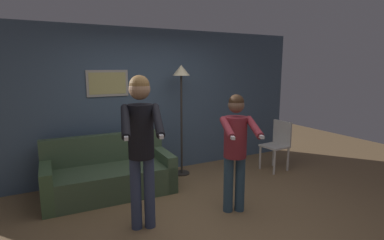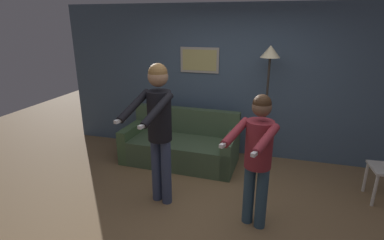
# 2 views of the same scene
# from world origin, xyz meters

# --- Properties ---
(ground_plane) EXTENTS (12.00, 12.00, 0.00)m
(ground_plane) POSITION_xyz_m (0.00, 0.00, 0.00)
(ground_plane) COLOR olive
(back_wall_assembly) EXTENTS (6.40, 0.09, 2.60)m
(back_wall_assembly) POSITION_xyz_m (-0.01, 2.08, 1.30)
(back_wall_assembly) COLOR #465C73
(back_wall_assembly) RESTS_ON ground_plane
(couch) EXTENTS (1.93, 0.91, 0.87)m
(couch) POSITION_xyz_m (-0.83, 1.43, 0.28)
(couch) COLOR #465C40
(couch) RESTS_ON ground_plane
(torchiere_lamp) EXTENTS (0.30, 0.30, 1.97)m
(torchiere_lamp) POSITION_xyz_m (0.53, 1.69, 1.60)
(torchiere_lamp) COLOR #332D28
(torchiere_lamp) RESTS_ON ground_plane
(person_standing_left) EXTENTS (0.55, 0.76, 1.85)m
(person_standing_left) POSITION_xyz_m (-0.70, 0.21, 1.14)
(person_standing_left) COLOR #374263
(person_standing_left) RESTS_ON ground_plane
(person_standing_right) EXTENTS (0.57, 0.72, 1.59)m
(person_standing_right) POSITION_xyz_m (0.53, 0.05, 0.95)
(person_standing_right) COLOR #324F65
(person_standing_right) RESTS_ON ground_plane
(dining_chair_distant) EXTENTS (0.45, 0.45, 0.93)m
(dining_chair_distant) POSITION_xyz_m (2.26, 1.08, 0.53)
(dining_chair_distant) COLOR silver
(dining_chair_distant) RESTS_ON ground_plane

